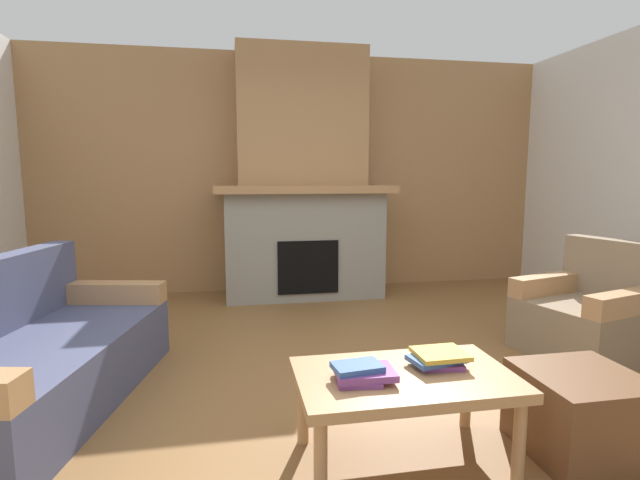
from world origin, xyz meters
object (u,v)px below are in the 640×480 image
Objects in this scene: fireplace at (302,191)px; coffee_table at (405,385)px; couch at (34,359)px; ottoman at (580,413)px; armchair at (588,315)px.

fireplace reaches higher than coffee_table.
couch reaches higher than ottoman.
couch reaches higher than coffee_table.
couch is 3.75m from armchair.
ottoman is (-0.98, -1.14, -0.09)m from armchair.
armchair is at bearing 49.37° from ottoman.
fireplace is 3.58m from ottoman.
coffee_table is at bearing -150.23° from armchair.
couch is 3.71× the size of ottoman.
coffee_table is at bearing -90.21° from fireplace.
ottoman is (0.85, -3.35, -0.96)m from fireplace.
fireplace is 2.99m from armchair.
fireplace is 5.19× the size of ottoman.
fireplace reaches higher than couch.
armchair is at bearing 29.77° from coffee_table.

